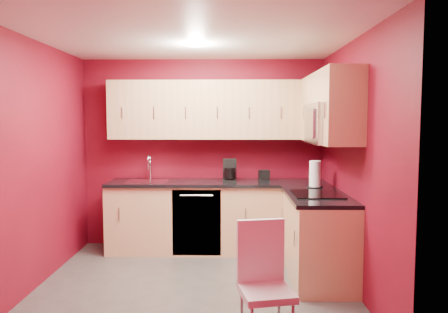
{
  "coord_description": "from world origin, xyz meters",
  "views": [
    {
      "loc": [
        0.36,
        -4.37,
        1.69
      ],
      "look_at": [
        0.29,
        0.55,
        1.28
      ],
      "focal_mm": 35.0,
      "sensor_mm": 36.0,
      "label": 1
    }
  ],
  "objects_px": {
    "sink": "(148,178)",
    "paper_towel": "(315,174)",
    "coffee_maker": "(230,171)",
    "napkin_holder": "(264,175)",
    "microwave": "(329,123)",
    "dining_chair": "(266,285)"
  },
  "relations": [
    {
      "from": "microwave",
      "to": "coffee_maker",
      "type": "relative_size",
      "value": 2.61
    },
    {
      "from": "sink",
      "to": "dining_chair",
      "type": "height_order",
      "value": "sink"
    },
    {
      "from": "microwave",
      "to": "paper_towel",
      "type": "xyz_separation_m",
      "value": [
        -0.04,
        0.5,
        -0.59
      ]
    },
    {
      "from": "microwave",
      "to": "sink",
      "type": "bearing_deg",
      "value": 154.4
    },
    {
      "from": "sink",
      "to": "dining_chair",
      "type": "distance_m",
      "value": 2.79
    },
    {
      "from": "napkin_holder",
      "to": "sink",
      "type": "bearing_deg",
      "value": -175.94
    },
    {
      "from": "sink",
      "to": "napkin_holder",
      "type": "bearing_deg",
      "value": 4.06
    },
    {
      "from": "coffee_maker",
      "to": "napkin_holder",
      "type": "bearing_deg",
      "value": 20.44
    },
    {
      "from": "coffee_maker",
      "to": "napkin_holder",
      "type": "distance_m",
      "value": 0.49
    },
    {
      "from": "sink",
      "to": "coffee_maker",
      "type": "distance_m",
      "value": 1.07
    },
    {
      "from": "sink",
      "to": "napkin_holder",
      "type": "relative_size",
      "value": 3.91
    },
    {
      "from": "sink",
      "to": "napkin_holder",
      "type": "distance_m",
      "value": 1.51
    },
    {
      "from": "microwave",
      "to": "coffee_maker",
      "type": "height_order",
      "value": "microwave"
    },
    {
      "from": "napkin_holder",
      "to": "paper_towel",
      "type": "distance_m",
      "value": 0.83
    },
    {
      "from": "dining_chair",
      "to": "paper_towel",
      "type": "bearing_deg",
      "value": 57.76
    },
    {
      "from": "coffee_maker",
      "to": "paper_towel",
      "type": "relative_size",
      "value": 0.93
    },
    {
      "from": "sink",
      "to": "coffee_maker",
      "type": "relative_size",
      "value": 1.79
    },
    {
      "from": "napkin_holder",
      "to": "paper_towel",
      "type": "bearing_deg",
      "value": -48.34
    },
    {
      "from": "napkin_holder",
      "to": "microwave",
      "type": "bearing_deg",
      "value": -62.15
    },
    {
      "from": "microwave",
      "to": "dining_chair",
      "type": "xyz_separation_m",
      "value": [
        -0.76,
        -1.4,
        -1.2
      ]
    },
    {
      "from": "sink",
      "to": "paper_towel",
      "type": "bearing_deg",
      "value": -13.85
    },
    {
      "from": "napkin_holder",
      "to": "paper_towel",
      "type": "height_order",
      "value": "paper_towel"
    }
  ]
}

